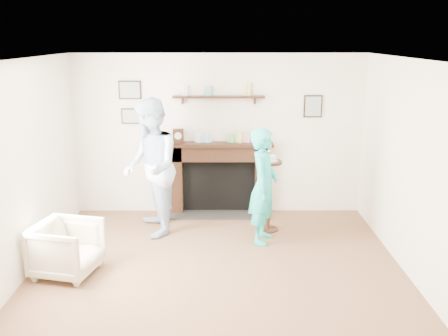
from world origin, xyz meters
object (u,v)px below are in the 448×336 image
at_px(man, 153,233).
at_px(pedestal_table, 269,182).
at_px(woman, 262,241).
at_px(armchair, 69,273).

height_order(man, pedestal_table, pedestal_table).
height_order(woman, pedestal_table, pedestal_table).
relative_size(man, woman, 1.23).
xyz_separation_m(armchair, man, (0.83, 1.27, 0.00)).
bearing_deg(man, pedestal_table, 78.83).
bearing_deg(man, armchair, -48.34).
distance_m(armchair, woman, 2.58).
bearing_deg(armchair, man, -20.03).
bearing_deg(woman, pedestal_table, -0.39).
distance_m(woman, pedestal_table, 0.84).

